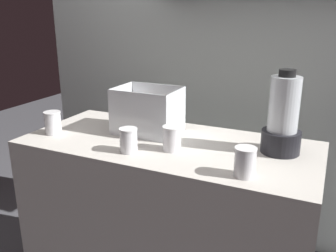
{
  "coord_description": "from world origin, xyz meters",
  "views": [
    {
      "loc": [
        0.69,
        -1.47,
        1.5
      ],
      "look_at": [
        0.0,
        0.0,
        0.98
      ],
      "focal_mm": 38.73,
      "sensor_mm": 36.0,
      "label": 1
    }
  ],
  "objects_px": {
    "carrot_display_bin": "(148,118)",
    "juice_cup_carrot_middle": "(172,140)",
    "juice_cup_pomegranate_left": "(129,142)",
    "blender_pitcher": "(283,120)",
    "juice_cup_beet_right": "(245,163)",
    "juice_cup_mango_far_left": "(53,124)"
  },
  "relations": [
    {
      "from": "carrot_display_bin",
      "to": "juice_cup_carrot_middle",
      "type": "bearing_deg",
      "value": -40.3
    },
    {
      "from": "juice_cup_pomegranate_left",
      "to": "juice_cup_carrot_middle",
      "type": "relative_size",
      "value": 0.97
    },
    {
      "from": "blender_pitcher",
      "to": "juice_cup_pomegranate_left",
      "type": "distance_m",
      "value": 0.68
    },
    {
      "from": "juice_cup_carrot_middle",
      "to": "blender_pitcher",
      "type": "bearing_deg",
      "value": 22.03
    },
    {
      "from": "carrot_display_bin",
      "to": "juice_cup_pomegranate_left",
      "type": "distance_m",
      "value": 0.29
    },
    {
      "from": "carrot_display_bin",
      "to": "juice_cup_carrot_middle",
      "type": "height_order",
      "value": "carrot_display_bin"
    },
    {
      "from": "blender_pitcher",
      "to": "juice_cup_beet_right",
      "type": "xyz_separation_m",
      "value": [
        -0.08,
        -0.31,
        -0.1
      ]
    },
    {
      "from": "carrot_display_bin",
      "to": "juice_cup_pomegranate_left",
      "type": "bearing_deg",
      "value": -79.92
    },
    {
      "from": "juice_cup_pomegranate_left",
      "to": "juice_cup_beet_right",
      "type": "bearing_deg",
      "value": -3.25
    },
    {
      "from": "blender_pitcher",
      "to": "juice_cup_carrot_middle",
      "type": "height_order",
      "value": "blender_pitcher"
    },
    {
      "from": "blender_pitcher",
      "to": "juice_cup_mango_far_left",
      "type": "height_order",
      "value": "blender_pitcher"
    },
    {
      "from": "carrot_display_bin",
      "to": "juice_cup_pomegranate_left",
      "type": "xyz_separation_m",
      "value": [
        0.05,
        -0.28,
        -0.03
      ]
    },
    {
      "from": "juice_cup_carrot_middle",
      "to": "juice_cup_beet_right",
      "type": "height_order",
      "value": "juice_cup_beet_right"
    },
    {
      "from": "carrot_display_bin",
      "to": "juice_cup_beet_right",
      "type": "distance_m",
      "value": 0.65
    },
    {
      "from": "juice_cup_pomegranate_left",
      "to": "juice_cup_carrot_middle",
      "type": "height_order",
      "value": "juice_cup_carrot_middle"
    },
    {
      "from": "blender_pitcher",
      "to": "juice_cup_pomegranate_left",
      "type": "relative_size",
      "value": 3.36
    },
    {
      "from": "juice_cup_mango_far_left",
      "to": "juice_cup_pomegranate_left",
      "type": "bearing_deg",
      "value": -6.61
    },
    {
      "from": "carrot_display_bin",
      "to": "blender_pitcher",
      "type": "height_order",
      "value": "blender_pitcher"
    },
    {
      "from": "blender_pitcher",
      "to": "juice_cup_mango_far_left",
      "type": "xyz_separation_m",
      "value": [
        -1.09,
        -0.22,
        -0.1
      ]
    },
    {
      "from": "carrot_display_bin",
      "to": "juice_cup_beet_right",
      "type": "height_order",
      "value": "carrot_display_bin"
    },
    {
      "from": "juice_cup_mango_far_left",
      "to": "juice_cup_pomegranate_left",
      "type": "distance_m",
      "value": 0.48
    },
    {
      "from": "carrot_display_bin",
      "to": "blender_pitcher",
      "type": "bearing_deg",
      "value": -0.28
    }
  ]
}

